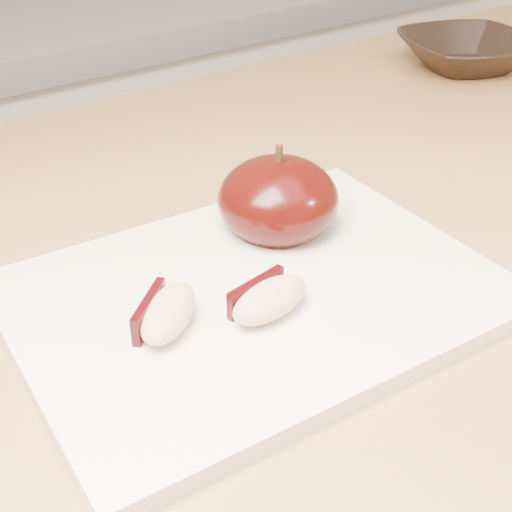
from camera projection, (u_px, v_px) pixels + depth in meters
back_cabinet at (37, 265)px, 1.30m from camera, size 2.40×0.62×0.94m
cutting_board at (256, 295)px, 0.48m from camera, size 0.33×0.25×0.01m
apple_half at (278, 200)px, 0.53m from camera, size 0.12×0.12×0.08m
apple_wedge_a at (166, 313)px, 0.44m from camera, size 0.06×0.06×0.02m
apple_wedge_b at (268, 299)px, 0.45m from camera, size 0.06×0.04×0.02m
bowl at (467, 52)px, 0.89m from camera, size 0.21×0.21×0.04m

